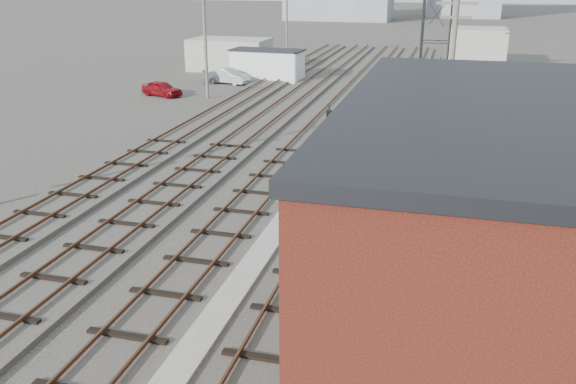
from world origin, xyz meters
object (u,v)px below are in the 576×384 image
(site_trailer, at_px, (267,65))
(car_grey, at_px, (225,76))
(car_red, at_px, (162,89))
(switch_stand, at_px, (329,118))
(car_silver, at_px, (229,76))
(signal_mast, at_px, (318,275))

(site_trailer, relative_size, car_grey, 1.70)
(site_trailer, xyz_separation_m, car_red, (-6.15, -9.95, -0.83))
(switch_stand, relative_size, car_red, 0.38)
(site_trailer, bearing_deg, switch_stand, -58.19)
(switch_stand, xyz_separation_m, car_silver, (-12.26, 14.29, 0.03))
(switch_stand, bearing_deg, car_grey, 107.07)
(signal_mast, bearing_deg, car_grey, 113.58)
(site_trailer, distance_m, car_grey, 4.29)
(switch_stand, relative_size, car_silver, 0.33)
(switch_stand, bearing_deg, signal_mast, -103.51)
(signal_mast, relative_size, car_silver, 1.01)
(switch_stand, distance_m, car_grey, 19.40)
(site_trailer, xyz_separation_m, car_silver, (-2.89, -2.83, -0.76))
(car_red, distance_m, car_silver, 7.83)
(car_red, height_order, car_grey, car_red)
(signal_mast, bearing_deg, site_trailer, 108.32)
(car_red, bearing_deg, car_silver, -6.46)
(car_silver, bearing_deg, switch_stand, -122.13)
(car_silver, bearing_deg, site_trailer, -28.36)
(signal_mast, distance_m, car_grey, 43.67)
(switch_stand, height_order, car_silver, switch_stand)
(car_grey, bearing_deg, site_trailer, -73.29)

